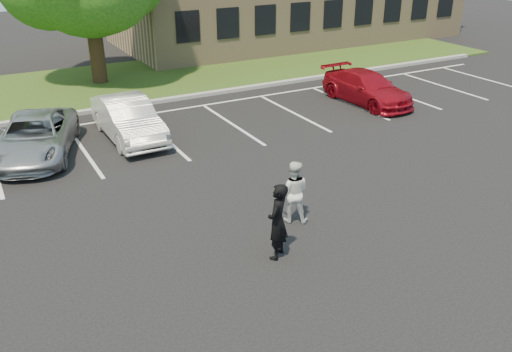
{
  "coord_description": "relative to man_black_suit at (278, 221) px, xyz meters",
  "views": [
    {
      "loc": [
        -5.89,
        -9.69,
        6.88
      ],
      "look_at": [
        0.0,
        1.0,
        1.25
      ],
      "focal_mm": 38.0,
      "sensor_mm": 36.0,
      "label": 1
    }
  ],
  "objects": [
    {
      "name": "ground_plane",
      "position": [
        0.39,
        0.71,
        -0.91
      ],
      "size": [
        90.0,
        90.0,
        0.0
      ],
      "primitive_type": "plane",
      "color": "black",
      "rests_on": "ground"
    },
    {
      "name": "curb",
      "position": [
        0.39,
        12.71,
        -0.84
      ],
      "size": [
        40.0,
        0.3,
        0.15
      ],
      "primitive_type": "cube",
      "color": "gray",
      "rests_on": "ground"
    },
    {
      "name": "grass_strip",
      "position": [
        0.39,
        16.71,
        -0.87
      ],
      "size": [
        44.0,
        8.0,
        0.08
      ],
      "primitive_type": "cube",
      "color": "#2C441A",
      "rests_on": "ground"
    },
    {
      "name": "stall_lines",
      "position": [
        1.79,
        9.66,
        -0.91
      ],
      "size": [
        34.0,
        5.36,
        0.01
      ],
      "color": "silver",
      "rests_on": "ground"
    },
    {
      "name": "man_black_suit",
      "position": [
        0.0,
        0.0,
        0.0
      ],
      "size": [
        0.79,
        0.76,
        1.82
      ],
      "primitive_type": "imported",
      "rotation": [
        0.0,
        0.0,
        3.85
      ],
      "color": "black",
      "rests_on": "ground"
    },
    {
      "name": "man_white_shirt",
      "position": [
        1.2,
        1.24,
        -0.09
      ],
      "size": [
        1.02,
        0.97,
        1.65
      ],
      "primitive_type": "imported",
      "rotation": [
        0.0,
        0.0,
        2.53
      ],
      "color": "silver",
      "rests_on": "ground"
    },
    {
      "name": "car_silver_minivan",
      "position": [
        -3.82,
        8.97,
        -0.24
      ],
      "size": [
        3.7,
        5.28,
        1.34
      ],
      "primitive_type": "imported",
      "rotation": [
        0.0,
        0.0,
        -0.34
      ],
      "color": "#A1A3A8",
      "rests_on": "ground"
    },
    {
      "name": "car_white_sedan",
      "position": [
        -0.69,
        9.07,
        -0.18
      ],
      "size": [
        1.6,
        4.46,
        1.46
      ],
      "primitive_type": "imported",
      "rotation": [
        0.0,
        0.0,
        0.01
      ],
      "color": "silver",
      "rests_on": "ground"
    },
    {
      "name": "car_red_compact",
      "position": [
        9.46,
        8.39,
        -0.25
      ],
      "size": [
        2.02,
        4.6,
        1.32
      ],
      "primitive_type": "imported",
      "rotation": [
        0.0,
        0.0,
        0.04
      ],
      "color": "maroon",
      "rests_on": "ground"
    }
  ]
}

